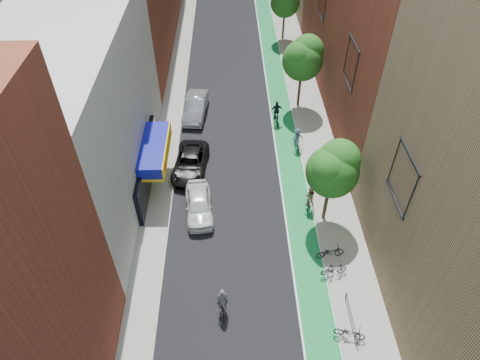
{
  "coord_description": "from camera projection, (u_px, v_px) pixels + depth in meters",
  "views": [
    {
      "loc": [
        -0.72,
        -9.6,
        22.3
      ],
      "look_at": [
        -0.1,
        12.45,
        1.5
      ],
      "focal_mm": 32.0,
      "sensor_mm": 36.0,
      "label": 1
    }
  ],
  "objects": [
    {
      "name": "tree_near",
      "position": [
        334.0,
        168.0,
        26.51
      ],
      "size": [
        3.4,
        3.36,
        6.42
      ],
      "color": "#332619",
      "rests_on": "ground"
    },
    {
      "name": "parked_car_silver",
      "position": [
        196.0,
        107.0,
        38.25
      ],
      "size": [
        2.26,
        5.17,
        1.65
      ],
      "primitive_type": "imported",
      "rotation": [
        0.0,
        0.0,
        -0.1
      ],
      "color": "#9C9EA4",
      "rests_on": "ground"
    },
    {
      "name": "parked_bike_far",
      "position": [
        330.0,
        252.0,
        26.8
      ],
      "size": [
        1.9,
        0.9,
        0.96
      ],
      "primitive_type": "imported",
      "rotation": [
        0.0,
        0.0,
        1.72
      ],
      "color": "black",
      "rests_on": "sidewalk_right"
    },
    {
      "name": "building_left_white",
      "position": [
        74.0,
        117.0,
        28.14
      ],
      "size": [
        8.0,
        20.0,
        12.0
      ],
      "primitive_type": "cube",
      "color": "silver",
      "rests_on": "ground"
    },
    {
      "name": "parked_bike_mid",
      "position": [
        334.0,
        269.0,
        25.84
      ],
      "size": [
        1.71,
        0.71,
        0.99
      ],
      "primitive_type": "imported",
      "rotation": [
        0.0,
        0.0,
        1.72
      ],
      "color": "black",
      "rests_on": "sidewalk_right"
    },
    {
      "name": "tree_mid",
      "position": [
        303.0,
        57.0,
        36.53
      ],
      "size": [
        3.55,
        3.53,
        6.74
      ],
      "color": "#332619",
      "rests_on": "ground"
    },
    {
      "name": "sidewalk_right",
      "position": [
        304.0,
        93.0,
        41.29
      ],
      "size": [
        3.0,
        68.0,
        0.15
      ],
      "primitive_type": "cube",
      "color": "gray",
      "rests_on": "ground"
    },
    {
      "name": "parked_car_white",
      "position": [
        199.0,
        204.0,
        29.61
      ],
      "size": [
        2.26,
        4.66,
        1.53
      ],
      "primitive_type": "imported",
      "rotation": [
        0.0,
        0.0,
        0.1
      ],
      "color": "silver",
      "rests_on": "ground"
    },
    {
      "name": "cyclist_lane_mid",
      "position": [
        277.0,
        115.0,
        37.33
      ],
      "size": [
        1.12,
        1.75,
        2.17
      ],
      "rotation": [
        0.0,
        0.0,
        3.3
      ],
      "color": "black",
      "rests_on": "ground"
    },
    {
      "name": "parked_car_black",
      "position": [
        190.0,
        163.0,
        32.87
      ],
      "size": [
        2.88,
        5.39,
        1.44
      ],
      "primitive_type": "imported",
      "rotation": [
        0.0,
        0.0,
        -0.1
      ],
      "color": "black",
      "rests_on": "ground"
    },
    {
      "name": "bike_lane",
      "position": [
        278.0,
        94.0,
        41.28
      ],
      "size": [
        2.0,
        68.0,
        0.01
      ],
      "primitive_type": "cube",
      "color": "#157734",
      "rests_on": "ground"
    },
    {
      "name": "cyclist_lane_far",
      "position": [
        297.0,
        140.0,
        34.74
      ],
      "size": [
        1.09,
        1.68,
        1.9
      ],
      "rotation": [
        0.0,
        0.0,
        3.32
      ],
      "color": "black",
      "rests_on": "ground"
    },
    {
      "name": "tree_far",
      "position": [
        286.0,
        0.0,
        46.98
      ],
      "size": [
        3.3,
        3.25,
        6.21
      ],
      "color": "#332619",
      "rests_on": "ground"
    },
    {
      "name": "cyclist_lead",
      "position": [
        222.0,
        305.0,
        23.99
      ],
      "size": [
        0.78,
        1.61,
        2.11
      ],
      "rotation": [
        0.0,
        0.0,
        3.3
      ],
      "color": "black",
      "rests_on": "ground"
    },
    {
      "name": "parked_bike_near",
      "position": [
        350.0,
        333.0,
        22.93
      ],
      "size": [
        1.81,
        1.05,
        0.9
      ],
      "primitive_type": "imported",
      "rotation": [
        0.0,
        0.0,
        1.28
      ],
      "color": "black",
      "rests_on": "sidewalk_right"
    },
    {
      "name": "cyclist_lane_near",
      "position": [
        309.0,
        200.0,
        29.81
      ],
      "size": [
        0.95,
        1.78,
        2.04
      ],
      "rotation": [
        0.0,
        0.0,
        2.9
      ],
      "color": "black",
      "rests_on": "ground"
    },
    {
      "name": "sidewalk_left",
      "position": [
        175.0,
        95.0,
        41.03
      ],
      "size": [
        2.0,
        68.0,
        0.15
      ],
      "primitive_type": "cube",
      "color": "gray",
      "rests_on": "ground"
    }
  ]
}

